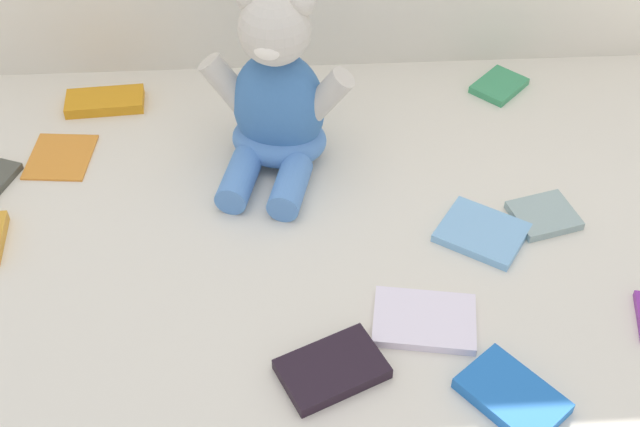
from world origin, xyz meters
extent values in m
plane|color=silver|center=(0.00, 0.00, 0.00)|extent=(3.20, 3.20, 0.00)
ellipsoid|color=#3F72B2|center=(-0.07, 0.15, 0.09)|extent=(0.17, 0.14, 0.19)
ellipsoid|color=#598CD1|center=(-0.07, 0.14, 0.03)|extent=(0.18, 0.16, 0.07)
sphere|color=beige|center=(-0.07, 0.14, 0.24)|extent=(0.13, 0.13, 0.11)
ellipsoid|color=white|center=(-0.08, 0.11, 0.23)|extent=(0.05, 0.04, 0.03)
sphere|color=beige|center=(-0.03, 0.15, 0.28)|extent=(0.05, 0.05, 0.04)
cylinder|color=beige|center=(-0.15, 0.16, 0.13)|extent=(0.09, 0.06, 0.10)
cylinder|color=beige|center=(0.00, 0.12, 0.13)|extent=(0.09, 0.06, 0.10)
cylinder|color=#598CD1|center=(-0.14, 0.06, 0.02)|extent=(0.07, 0.11, 0.05)
cylinder|color=#598CD1|center=(-0.06, 0.04, 0.02)|extent=(0.07, 0.11, 0.05)
cube|color=orange|center=(-0.43, 0.16, 0.00)|extent=(0.11, 0.12, 0.01)
cube|color=#7AB3E2|center=(0.22, -0.06, 0.01)|extent=(0.15, 0.15, 0.01)
cube|color=black|center=(-0.02, -0.29, 0.01)|extent=(0.15, 0.13, 0.02)
cube|color=white|center=(0.11, -0.21, 0.01)|extent=(0.15, 0.12, 0.01)
cube|color=blue|center=(0.20, -0.34, 0.01)|extent=(0.14, 0.15, 0.02)
cube|color=#3B9861|center=(0.32, 0.31, 0.01)|extent=(0.11, 0.11, 0.01)
cube|color=orange|center=(-0.37, 0.29, 0.01)|extent=(0.14, 0.07, 0.02)
cube|color=#90A7A4|center=(0.32, -0.03, 0.01)|extent=(0.11, 0.10, 0.01)
camera|label=1|loc=(-0.07, -0.90, 0.87)|focal=46.74mm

